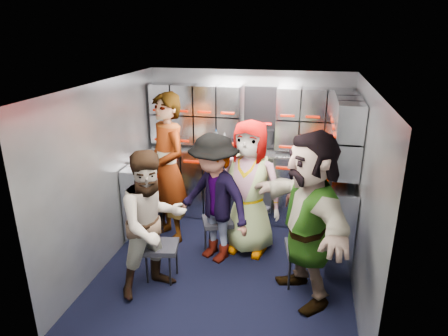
% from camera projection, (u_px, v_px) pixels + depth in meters
% --- Properties ---
extents(floor, '(3.00, 3.00, 0.00)m').
position_uv_depth(floor, '(227.00, 266.00, 4.67)').
color(floor, black).
rests_on(floor, ground).
extents(wall_back, '(2.80, 0.04, 2.10)m').
position_uv_depth(wall_back, '(248.00, 145.00, 5.70)').
color(wall_back, gray).
rests_on(wall_back, ground).
extents(wall_left, '(0.04, 3.00, 2.10)m').
position_uv_depth(wall_left, '(108.00, 174.00, 4.59)').
color(wall_left, gray).
rests_on(wall_left, ground).
extents(wall_right, '(0.04, 3.00, 2.10)m').
position_uv_depth(wall_right, '(362.00, 194.00, 4.04)').
color(wall_right, gray).
rests_on(wall_right, ground).
extents(ceiling, '(2.80, 3.00, 0.02)m').
position_uv_depth(ceiling, '(227.00, 85.00, 3.96)').
color(ceiling, silver).
rests_on(ceiling, wall_back).
extents(cart_bank_back, '(2.68, 0.38, 0.99)m').
position_uv_depth(cart_bank_back, '(245.00, 186.00, 5.69)').
color(cart_bank_back, '#A6ABB7').
rests_on(cart_bank_back, ground).
extents(cart_bank_left, '(0.38, 0.76, 0.99)m').
position_uv_depth(cart_bank_left, '(147.00, 200.00, 5.25)').
color(cart_bank_left, '#A6ABB7').
rests_on(cart_bank_left, ground).
extents(counter, '(2.68, 0.42, 0.03)m').
position_uv_depth(counter, '(246.00, 152.00, 5.51)').
color(counter, silver).
rests_on(counter, cart_bank_back).
extents(locker_bank_back, '(2.68, 0.28, 0.82)m').
position_uv_depth(locker_bank_back, '(247.00, 117.00, 5.41)').
color(locker_bank_back, '#A6ABB7').
rests_on(locker_bank_back, wall_back).
extents(locker_bank_right, '(0.28, 1.00, 0.82)m').
position_uv_depth(locker_bank_right, '(346.00, 134.00, 4.57)').
color(locker_bank_right, '#A6ABB7').
rests_on(locker_bank_right, wall_right).
extents(right_cabinet, '(0.28, 1.20, 1.00)m').
position_uv_depth(right_cabinet, '(338.00, 215.00, 4.81)').
color(right_cabinet, '#A6ABB7').
rests_on(right_cabinet, ground).
extents(coffee_niche, '(0.46, 0.16, 0.84)m').
position_uv_depth(coffee_niche, '(261.00, 118.00, 5.44)').
color(coffee_niche, black).
rests_on(coffee_niche, wall_back).
extents(red_latch_strip, '(2.60, 0.02, 0.03)m').
position_uv_depth(red_latch_strip, '(243.00, 165.00, 5.38)').
color(red_latch_strip, '#9C1201').
rests_on(red_latch_strip, cart_bank_back).
extents(jump_seat_near_left, '(0.42, 0.40, 0.42)m').
position_uv_depth(jump_seat_near_left, '(161.00, 249.00, 4.33)').
color(jump_seat_near_left, black).
rests_on(jump_seat_near_left, ground).
extents(jump_seat_mid_left, '(0.45, 0.44, 0.42)m').
position_uv_depth(jump_seat_mid_left, '(218.00, 223.00, 4.90)').
color(jump_seat_mid_left, black).
rests_on(jump_seat_mid_left, ground).
extents(jump_seat_center, '(0.48, 0.46, 0.46)m').
position_uv_depth(jump_seat_center, '(251.00, 213.00, 5.07)').
color(jump_seat_center, black).
rests_on(jump_seat_center, ground).
extents(jump_seat_mid_right, '(0.43, 0.41, 0.46)m').
position_uv_depth(jump_seat_mid_right, '(319.00, 220.00, 4.91)').
color(jump_seat_mid_right, black).
rests_on(jump_seat_mid_right, ground).
extents(jump_seat_near_right, '(0.45, 0.44, 0.47)m').
position_uv_depth(jump_seat_near_right, '(305.00, 251.00, 4.21)').
color(jump_seat_near_right, black).
rests_on(jump_seat_near_right, ground).
extents(attendant_standing, '(0.82, 0.82, 1.92)m').
position_uv_depth(attendant_standing, '(168.00, 169.00, 5.00)').
color(attendant_standing, black).
rests_on(attendant_standing, ground).
extents(attendant_arc_a, '(0.94, 0.95, 1.54)m').
position_uv_depth(attendant_arc_a, '(153.00, 224.00, 4.03)').
color(attendant_arc_a, black).
rests_on(attendant_arc_a, ground).
extents(attendant_arc_b, '(1.16, 1.00, 1.55)m').
position_uv_depth(attendant_arc_b, '(214.00, 199.00, 4.59)').
color(attendant_arc_b, black).
rests_on(attendant_arc_b, ground).
extents(attendant_arc_c, '(0.89, 0.65, 1.66)m').
position_uv_depth(attendant_arc_c, '(249.00, 188.00, 4.76)').
color(attendant_arc_c, black).
rests_on(attendant_arc_c, ground).
extents(attendant_arc_d, '(0.97, 0.77, 1.55)m').
position_uv_depth(attendant_arc_d, '(321.00, 198.00, 4.62)').
color(attendant_arc_d, black).
rests_on(attendant_arc_d, ground).
extents(attendant_arc_e, '(1.27, 1.69, 1.77)m').
position_uv_depth(attendant_arc_e, '(308.00, 218.00, 3.88)').
color(attendant_arc_e, black).
rests_on(attendant_arc_e, ground).
extents(bottle_left, '(0.07, 0.07, 0.26)m').
position_uv_depth(bottle_left, '(225.00, 141.00, 5.47)').
color(bottle_left, white).
rests_on(bottle_left, counter).
extents(bottle_mid, '(0.07, 0.07, 0.27)m').
position_uv_depth(bottle_mid, '(217.00, 141.00, 5.49)').
color(bottle_mid, white).
rests_on(bottle_mid, counter).
extents(bottle_right, '(0.07, 0.07, 0.27)m').
position_uv_depth(bottle_right, '(256.00, 143.00, 5.39)').
color(bottle_right, white).
rests_on(bottle_right, counter).
extents(cup_left, '(0.08, 0.08, 0.11)m').
position_uv_depth(cup_left, '(163.00, 143.00, 5.67)').
color(cup_left, beige).
rests_on(cup_left, counter).
extents(cup_right, '(0.08, 0.08, 0.11)m').
position_uv_depth(cup_right, '(297.00, 151.00, 5.30)').
color(cup_right, beige).
rests_on(cup_right, counter).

